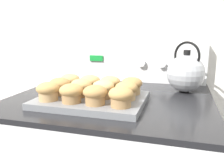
{
  "coord_description": "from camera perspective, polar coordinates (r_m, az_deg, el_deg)",
  "views": [
    {
      "loc": [
        0.26,
        -0.52,
        1.16
      ],
      "look_at": [
        0.02,
        0.3,
        0.97
      ],
      "focal_mm": 38.0,
      "sensor_mm": 36.0,
      "label": 1
    }
  ],
  "objects": [
    {
      "name": "muffin_r0_c3",
      "position": [
        0.73,
        2.15,
        -3.0
      ],
      "size": [
        0.08,
        0.08,
        0.06
      ],
      "color": "#A37A4C",
      "rests_on": "muffin_pan"
    },
    {
      "name": "wall_back",
      "position": [
        1.28,
        4.85,
        14.17
      ],
      "size": [
        8.0,
        0.05,
        2.4
      ],
      "color": "white",
      "rests_on": "ground_plane"
    },
    {
      "name": "muffin_r1_c3",
      "position": [
        0.81,
        3.47,
        -1.48
      ],
      "size": [
        0.08,
        0.08,
        0.06
      ],
      "color": "tan",
      "rests_on": "muffin_pan"
    },
    {
      "name": "control_panel",
      "position": [
        1.23,
        4.25,
        5.39
      ],
      "size": [
        0.76,
        0.07,
        0.2
      ],
      "color": "white",
      "rests_on": "stove_range"
    },
    {
      "name": "muffin_r1_c2",
      "position": [
        0.83,
        -2.28,
        -1.12
      ],
      "size": [
        0.08,
        0.08,
        0.06
      ],
      "color": "#A37A4C",
      "rests_on": "muffin_pan"
    },
    {
      "name": "muffin_r2_c0",
      "position": [
        0.97,
        -10.08,
        0.63
      ],
      "size": [
        0.08,
        0.08,
        0.06
      ],
      "color": "#A37A4C",
      "rests_on": "muffin_pan"
    },
    {
      "name": "muffin_r0_c1",
      "position": [
        0.79,
        -9.75,
        -2.08
      ],
      "size": [
        0.08,
        0.08,
        0.06
      ],
      "color": "#A37A4C",
      "rests_on": "muffin_pan"
    },
    {
      "name": "tea_kettle",
      "position": [
        1.05,
        17.23,
        2.62
      ],
      "size": [
        0.18,
        0.16,
        0.21
      ],
      "color": "#ADAFB5",
      "rests_on": "stove_range"
    },
    {
      "name": "muffin_r2_c2",
      "position": [
        0.91,
        -0.56,
        0.04
      ],
      "size": [
        0.08,
        0.08,
        0.06
      ],
      "color": "tan",
      "rests_on": "muffin_pan"
    },
    {
      "name": "muffin_r0_c0",
      "position": [
        0.83,
        -15.14,
        -1.59
      ],
      "size": [
        0.08,
        0.08,
        0.06
      ],
      "color": "tan",
      "rests_on": "muffin_pan"
    },
    {
      "name": "muffin_r1_c1",
      "position": [
        0.86,
        -7.44,
        -0.74
      ],
      "size": [
        0.08,
        0.08,
        0.06
      ],
      "color": "olive",
      "rests_on": "muffin_pan"
    },
    {
      "name": "muffin_pan",
      "position": [
        0.86,
        -4.75,
        -3.78
      ],
      "size": [
        0.37,
        0.29,
        0.02
      ],
      "color": "slate",
      "rests_on": "stove_range"
    },
    {
      "name": "muffin_r2_c1",
      "position": [
        0.94,
        -5.31,
        0.33
      ],
      "size": [
        0.08,
        0.08,
        0.06
      ],
      "color": "#A37A4C",
      "rests_on": "muffin_pan"
    },
    {
      "name": "muffin_r1_c0",
      "position": [
        0.9,
        -12.45,
        -0.39
      ],
      "size": [
        0.08,
        0.08,
        0.06
      ],
      "color": "tan",
      "rests_on": "muffin_pan"
    },
    {
      "name": "muffin_r2_c3",
      "position": [
        0.89,
        4.79,
        -0.29
      ],
      "size": [
        0.08,
        0.08,
        0.06
      ],
      "color": "tan",
      "rests_on": "muffin_pan"
    },
    {
      "name": "muffin_r0_c2",
      "position": [
        0.76,
        -4.18,
        -2.51
      ],
      "size": [
        0.08,
        0.08,
        0.06
      ],
      "color": "#A37A4C",
      "rests_on": "muffin_pan"
    }
  ]
}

